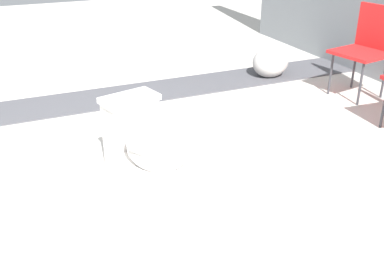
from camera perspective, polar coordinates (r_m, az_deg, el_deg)
The scene contains 5 objects.
ground_plane at distance 3.19m, azimuth -7.22°, elevation -4.11°, with size 14.00×14.00×0.00m, color beige.
gravel_strip at distance 4.42m, azimuth -5.82°, elevation 4.56°, with size 0.56×8.00×0.01m, color #4C4C51.
toilet at distance 2.87m, azimuth -5.46°, elevation -2.47°, with size 0.70×0.52×0.52m.
folding_chair_left at distance 4.53m, azimuth 21.59°, elevation 10.15°, with size 0.51×0.51×0.83m.
boulder_near at distance 4.89m, azimuth 9.93°, elevation 8.25°, with size 0.41×0.35×0.32m, color #B7B2AD.
Camera 1 is at (2.69, -0.74, 1.54)m, focal length 42.00 mm.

